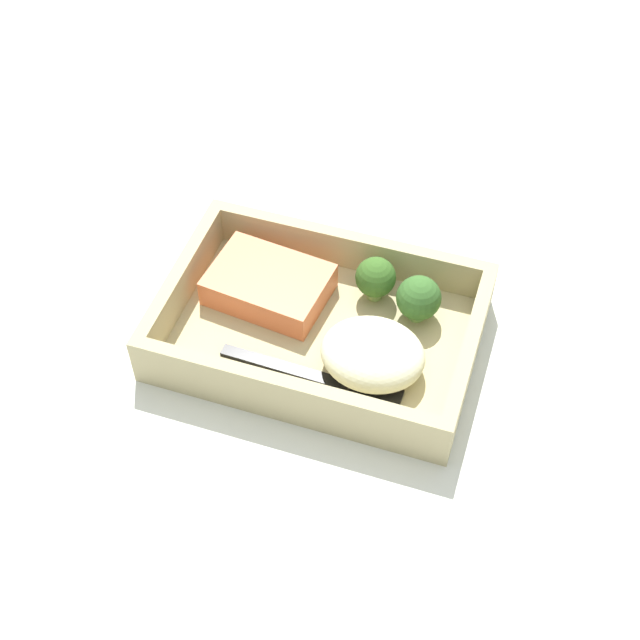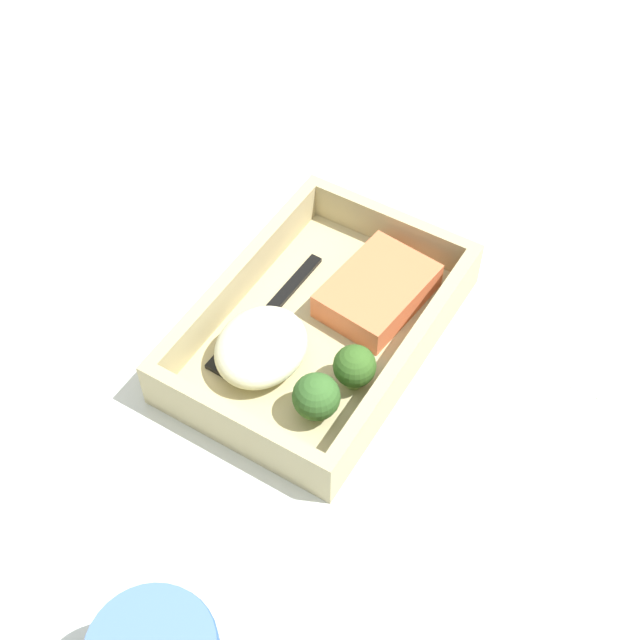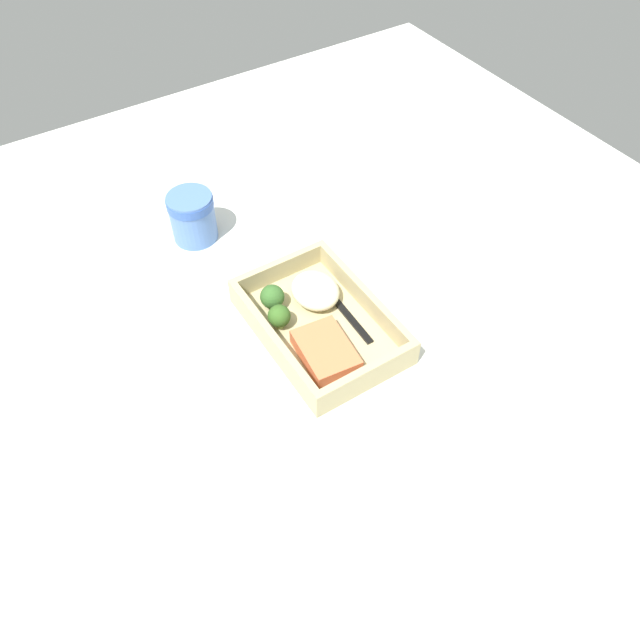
# 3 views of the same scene
# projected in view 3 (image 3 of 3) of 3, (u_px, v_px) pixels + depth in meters

# --- Properties ---
(ground_plane) EXTENTS (1.60, 1.60, 0.02)m
(ground_plane) POSITION_uv_depth(u_px,v_px,m) (320.00, 335.00, 1.00)
(ground_plane) COLOR silver
(takeout_tray) EXTENTS (0.27, 0.18, 0.01)m
(takeout_tray) POSITION_uv_depth(u_px,v_px,m) (320.00, 329.00, 0.99)
(takeout_tray) COLOR tan
(takeout_tray) RESTS_ON ground_plane
(tray_rim) EXTENTS (0.27, 0.18, 0.04)m
(tray_rim) POSITION_uv_depth(u_px,v_px,m) (320.00, 318.00, 0.97)
(tray_rim) COLOR tan
(tray_rim) RESTS_ON takeout_tray
(salmon_fillet) EXTENTS (0.11, 0.08, 0.03)m
(salmon_fillet) POSITION_uv_depth(u_px,v_px,m) (326.00, 352.00, 0.94)
(salmon_fillet) COLOR #E47044
(salmon_fillet) RESTS_ON takeout_tray
(mashed_potatoes) EXTENTS (0.09, 0.08, 0.04)m
(mashed_potatoes) POSITION_uv_depth(u_px,v_px,m) (315.00, 290.00, 1.01)
(mashed_potatoes) COLOR beige
(mashed_potatoes) RESTS_ON takeout_tray
(broccoli_floret_1) EXTENTS (0.04, 0.04, 0.04)m
(broccoli_floret_1) POSITION_uv_depth(u_px,v_px,m) (272.00, 297.00, 0.99)
(broccoli_floret_1) COLOR #729F54
(broccoli_floret_1) RESTS_ON takeout_tray
(broccoli_floret_2) EXTENTS (0.04, 0.04, 0.04)m
(broccoli_floret_2) POSITION_uv_depth(u_px,v_px,m) (279.00, 316.00, 0.97)
(broccoli_floret_2) COLOR #7D9C51
(broccoli_floret_2) RESTS_ON takeout_tray
(fork) EXTENTS (0.16, 0.02, 0.00)m
(fork) POSITION_uv_depth(u_px,v_px,m) (340.00, 306.00, 1.01)
(fork) COLOR black
(fork) RESTS_ON takeout_tray
(paper_cup) EXTENTS (0.08, 0.08, 0.09)m
(paper_cup) POSITION_uv_depth(u_px,v_px,m) (192.00, 215.00, 1.10)
(paper_cup) COLOR #4C71B4
(paper_cup) RESTS_ON ground_plane
(receipt_slip) EXTENTS (0.08, 0.11, 0.00)m
(receipt_slip) POSITION_uv_depth(u_px,v_px,m) (245.00, 433.00, 0.87)
(receipt_slip) COLOR white
(receipt_slip) RESTS_ON ground_plane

